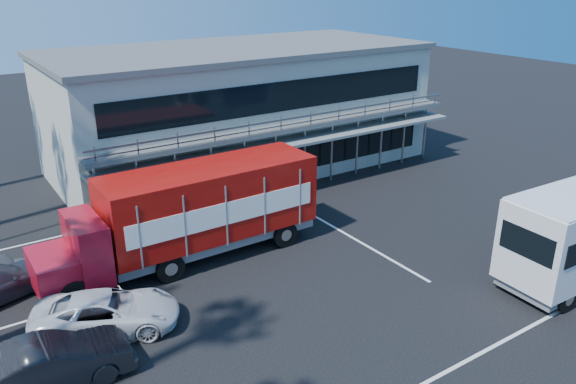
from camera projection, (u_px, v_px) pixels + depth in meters
ground at (358, 275)px, 22.60m from camera, size 120.00×120.00×0.00m
building at (240, 107)px, 34.38m from camera, size 22.40×12.00×7.30m
red_truck at (193, 211)px, 23.20m from camera, size 11.75×2.93×3.95m
parked_car_b at (48, 366)px, 16.16m from camera, size 4.80×1.71×1.58m
parked_car_c at (107, 312)px, 18.95m from camera, size 5.33×3.97×1.35m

